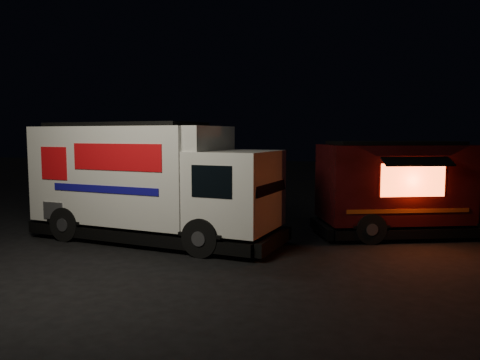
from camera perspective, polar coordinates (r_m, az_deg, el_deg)
name	(u,v)px	position (r m, az deg, el deg)	size (l,w,h in m)	color
ground	(173,248)	(12.32, -8.20, -8.27)	(80.00, 80.00, 0.00)	black
white_truck	(155,182)	(13.12, -10.34, -0.21)	(7.20, 2.46, 3.27)	silver
red_truck	(418,188)	(14.52, 20.90, -0.97)	(5.89, 2.17, 2.74)	#3B0A0D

